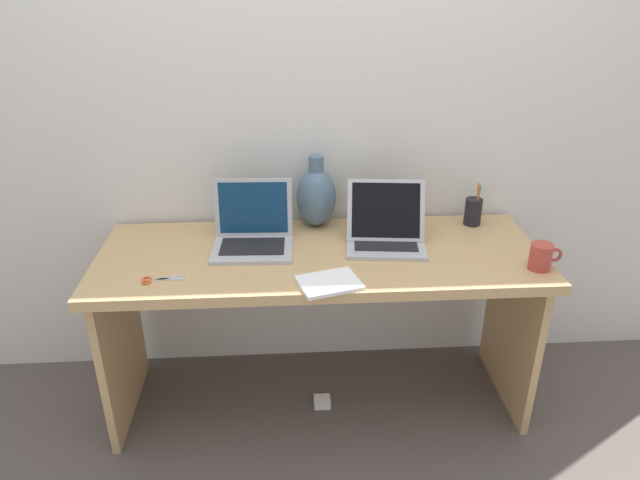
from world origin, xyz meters
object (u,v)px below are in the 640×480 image
(green_vase, at_px, (316,196))
(scissors, at_px, (155,280))
(coffee_mug, at_px, (541,256))
(laptop_left, at_px, (253,229))
(notebook_stack, at_px, (329,283))
(laptop_right, at_px, (386,228))
(power_brick, at_px, (322,402))
(pen_cup, at_px, (473,211))

(green_vase, bearing_deg, scissors, -143.28)
(coffee_mug, xyz_separation_m, scissors, (-1.37, -0.00, -0.05))
(laptop_left, bearing_deg, scissors, -141.26)
(notebook_stack, height_order, scissors, notebook_stack)
(laptop_right, distance_m, notebook_stack, 0.40)
(green_vase, bearing_deg, coffee_mug, -29.12)
(power_brick, bearing_deg, laptop_left, 155.55)
(notebook_stack, bearing_deg, scissors, 173.74)
(coffee_mug, height_order, pen_cup, pen_cup)
(laptop_right, bearing_deg, notebook_stack, -128.07)
(green_vase, relative_size, coffee_mug, 2.54)
(notebook_stack, height_order, power_brick, notebook_stack)
(notebook_stack, bearing_deg, laptop_left, 129.20)
(scissors, bearing_deg, laptop_right, 16.24)
(laptop_right, relative_size, scissors, 2.21)
(green_vase, relative_size, pen_cup, 1.57)
(laptop_right, xyz_separation_m, scissors, (-0.85, -0.25, -0.06))
(coffee_mug, bearing_deg, pen_cup, 107.51)
(laptop_left, xyz_separation_m, coffee_mug, (1.04, -0.26, -0.02))
(laptop_right, distance_m, green_vase, 0.33)
(scissors, bearing_deg, power_brick, 13.87)
(scissors, distance_m, power_brick, 0.93)
(coffee_mug, bearing_deg, laptop_right, 154.85)
(scissors, bearing_deg, green_vase, 36.72)
(laptop_left, distance_m, pen_cup, 0.92)
(green_vase, bearing_deg, pen_cup, -3.05)
(pen_cup, bearing_deg, laptop_right, -158.49)
(green_vase, relative_size, scissors, 2.03)
(pen_cup, bearing_deg, green_vase, 176.95)
(laptop_right, relative_size, pen_cup, 1.70)
(green_vase, bearing_deg, laptop_left, -146.08)
(laptop_left, bearing_deg, pen_cup, 8.54)
(scissors, bearing_deg, laptop_left, 38.74)
(laptop_left, relative_size, scissors, 2.12)
(coffee_mug, bearing_deg, laptop_left, 165.72)
(laptop_right, xyz_separation_m, pen_cup, (0.40, 0.16, -0.00))
(green_vase, distance_m, notebook_stack, 0.52)
(laptop_left, relative_size, coffee_mug, 2.64)
(pen_cup, xyz_separation_m, power_brick, (-0.65, -0.26, -0.76))
(notebook_stack, bearing_deg, pen_cup, 36.19)
(laptop_left, relative_size, pen_cup, 1.63)
(laptop_right, bearing_deg, coffee_mug, -25.15)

